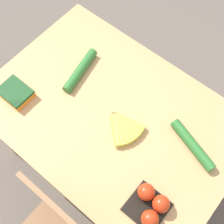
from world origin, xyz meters
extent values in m
plane|color=#665B51|center=(0.00, 0.00, 0.00)|extent=(12.00, 12.00, 0.00)
cube|color=tan|center=(0.00, 0.00, 0.71)|extent=(1.24, 0.86, 0.03)
cylinder|color=tan|center=(0.56, -0.37, 0.35)|extent=(0.06, 0.06, 0.70)
cylinder|color=tan|center=(0.56, 0.37, 0.35)|extent=(0.06, 0.06, 0.70)
cube|color=#8E6642|center=(-0.17, 0.49, 0.73)|extent=(0.39, 0.02, 0.55)
cylinder|color=#8E6642|center=(0.01, 0.51, 0.22)|extent=(0.04, 0.04, 0.43)
sphere|color=brown|center=(-0.02, 0.00, 0.75)|extent=(0.03, 0.03, 0.03)
cylinder|color=#DBCC47|center=(-0.07, 0.06, 0.75)|extent=(0.14, 0.13, 0.03)
cylinder|color=#DBCC47|center=(-0.08, 0.05, 0.75)|extent=(0.15, 0.11, 0.03)
cylinder|color=#DBCC47|center=(-0.09, 0.04, 0.75)|extent=(0.16, 0.10, 0.03)
cylinder|color=#DBCC47|center=(-0.09, 0.02, 0.75)|extent=(0.16, 0.07, 0.03)
cylinder|color=#DBCC47|center=(-0.09, 0.01, 0.75)|extent=(0.16, 0.05, 0.03)
cylinder|color=#DBCC47|center=(-0.09, 0.00, 0.75)|extent=(0.16, 0.04, 0.03)
cylinder|color=#DBCC47|center=(-0.09, -0.01, 0.75)|extent=(0.16, 0.07, 0.03)
cube|color=black|center=(-0.39, 0.24, 0.73)|extent=(0.16, 0.16, 0.01)
sphere|color=red|center=(-0.43, 0.20, 0.78)|extent=(0.07, 0.07, 0.07)
sphere|color=red|center=(-0.35, 0.20, 0.78)|extent=(0.07, 0.07, 0.07)
sphere|color=red|center=(-0.43, 0.28, 0.78)|extent=(0.07, 0.07, 0.07)
cube|color=orange|center=(0.43, 0.22, 0.75)|extent=(0.15, 0.12, 0.05)
cube|color=#19471E|center=(0.43, 0.22, 0.77)|extent=(0.15, 0.12, 0.02)
cylinder|color=#2D702D|center=(-0.39, -0.11, 0.75)|extent=(0.27, 0.13, 0.05)
cylinder|color=#2D702D|center=(0.28, -0.08, 0.75)|extent=(0.10, 0.27, 0.05)
camera|label=1|loc=(-0.42, 0.50, 2.09)|focal=50.00mm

